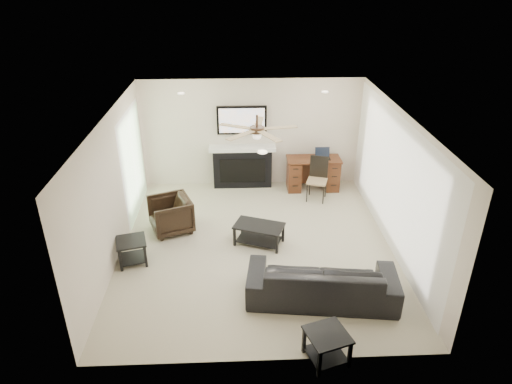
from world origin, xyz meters
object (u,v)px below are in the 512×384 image
armchair (171,215)px  coffee_table (259,234)px  sofa (322,280)px  desk (313,174)px  fireplace_unit (242,148)px

armchair → coffee_table: armchair is taller
sofa → coffee_table: 1.84m
desk → sofa: bearing=-96.8°
fireplace_unit → desk: 1.74m
desk → fireplace_unit: bearing=172.6°
sofa → fireplace_unit: size_ratio=1.21×
armchair → coffee_table: 1.79m
armchair → coffee_table: bearing=50.5°
coffee_table → armchair: bearing=-177.1°
sofa → fireplace_unit: bearing=-67.1°
armchair → desk: bearing=97.9°
desk → coffee_table: bearing=-120.8°
fireplace_unit → desk: fireplace_unit is taller
armchair → fireplace_unit: fireplace_unit is taller
sofa → armchair: bearing=-32.5°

